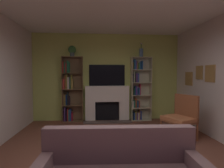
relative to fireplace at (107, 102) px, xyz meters
name	(u,v)px	position (x,y,z in m)	size (l,w,h in m)	color
ground_plane	(119,167)	(0.00, -3.14, -0.61)	(7.83, 7.83, 0.00)	brown
wall_back_accent	(107,77)	(0.00, 0.15, 0.82)	(4.92, 0.06, 2.85)	#BCCA63
fireplace	(107,102)	(0.00, 0.00, 0.00)	(1.52, 0.54, 1.14)	white
tv	(107,75)	(0.00, 0.09, 0.88)	(1.17, 0.06, 0.69)	black
bookshelf_left	(70,91)	(-1.19, 0.02, 0.38)	(0.65, 0.27, 2.08)	brown
bookshelf_right	(138,89)	(1.04, 0.01, 0.41)	(0.65, 0.32, 2.08)	beige
potted_plant	(72,50)	(-1.11, -0.03, 1.67)	(0.25, 0.25, 0.35)	#47595B
vase_with_flowers	(141,52)	(1.11, -0.03, 1.64)	(0.12, 0.12, 0.47)	#5175A0
armchair	(181,116)	(1.66, -1.86, -0.07)	(0.78, 0.84, 1.03)	brown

